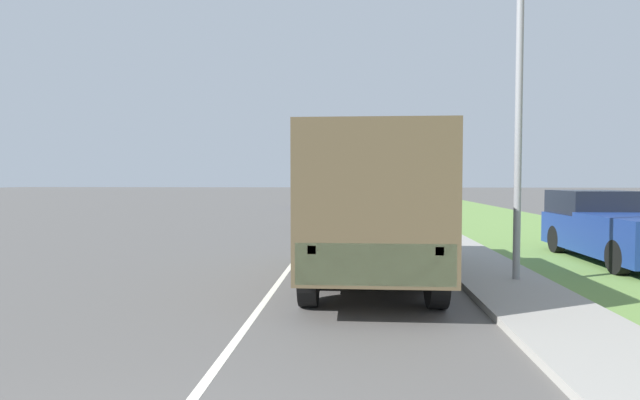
{
  "coord_description": "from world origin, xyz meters",
  "views": [
    {
      "loc": [
        1.54,
        -1.91,
        2.1
      ],
      "look_at": [
        0.73,
        9.69,
        1.62
      ],
      "focal_mm": 28.0,
      "sensor_mm": 36.0,
      "label": 1
    }
  ],
  "objects_px": {
    "pickup_truck": "(614,228)",
    "military_truck": "(369,201)",
    "car_nearest_ahead": "(362,211)",
    "lamp_post": "(510,42)",
    "car_second_ahead": "(313,198)"
  },
  "relations": [
    {
      "from": "pickup_truck",
      "to": "military_truck",
      "type": "bearing_deg",
      "value": -154.66
    },
    {
      "from": "car_nearest_ahead",
      "to": "lamp_post",
      "type": "relative_size",
      "value": 0.53
    },
    {
      "from": "pickup_truck",
      "to": "car_nearest_ahead",
      "type": "bearing_deg",
      "value": 127.22
    },
    {
      "from": "military_truck",
      "to": "pickup_truck",
      "type": "relative_size",
      "value": 1.31
    },
    {
      "from": "car_nearest_ahead",
      "to": "car_second_ahead",
      "type": "xyz_separation_m",
      "value": [
        -3.34,
        14.72,
        -0.02
      ]
    },
    {
      "from": "military_truck",
      "to": "car_second_ahead",
      "type": "bearing_deg",
      "value": 97.25
    },
    {
      "from": "military_truck",
      "to": "car_nearest_ahead",
      "type": "xyz_separation_m",
      "value": [
        0.03,
        11.28,
        -0.9
      ]
    },
    {
      "from": "military_truck",
      "to": "car_second_ahead",
      "type": "xyz_separation_m",
      "value": [
        -3.31,
        25.99,
        -0.91
      ]
    },
    {
      "from": "pickup_truck",
      "to": "lamp_post",
      "type": "relative_size",
      "value": 0.64
    },
    {
      "from": "pickup_truck",
      "to": "lamp_post",
      "type": "distance_m",
      "value": 6.13
    },
    {
      "from": "car_second_ahead",
      "to": "lamp_post",
      "type": "distance_m",
      "value": 27.05
    },
    {
      "from": "lamp_post",
      "to": "car_nearest_ahead",
      "type": "bearing_deg",
      "value": 103.41
    },
    {
      "from": "car_nearest_ahead",
      "to": "pickup_truck",
      "type": "distance_m",
      "value": 10.4
    },
    {
      "from": "car_second_ahead",
      "to": "pickup_truck",
      "type": "height_order",
      "value": "pickup_truck"
    },
    {
      "from": "lamp_post",
      "to": "pickup_truck",
      "type": "bearing_deg",
      "value": 40.44
    }
  ]
}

